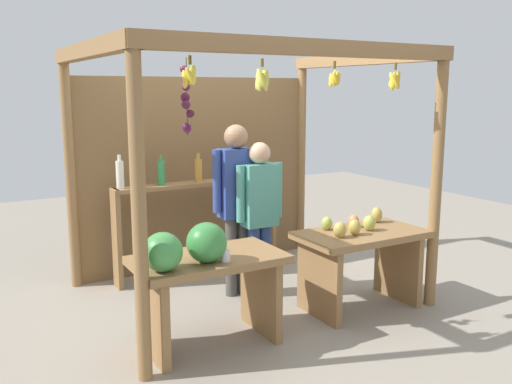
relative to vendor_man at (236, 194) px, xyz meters
name	(u,v)px	position (x,y,z in m)	size (l,w,h in m)	color
ground_plane	(245,294)	(0.06, -0.05, -0.98)	(12.00, 12.00, 0.00)	gray
market_stall	(222,148)	(0.06, 0.40, 0.39)	(2.84, 2.23, 2.31)	olive
fruit_counter_left	(202,270)	(-0.76, -0.90, -0.36)	(1.17, 0.66, 1.01)	olive
fruit_counter_right	(360,251)	(0.81, -0.84, -0.46)	(1.14, 0.64, 0.86)	olive
bottle_shelf_unit	(198,202)	(-0.06, 0.75, -0.20)	(1.82, 0.22, 1.33)	olive
vendor_man	(236,194)	(0.00, 0.00, 0.00)	(0.48, 0.22, 1.63)	#494641
vendor_woman	(260,207)	(0.17, -0.15, -0.11)	(0.48, 0.20, 1.48)	navy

